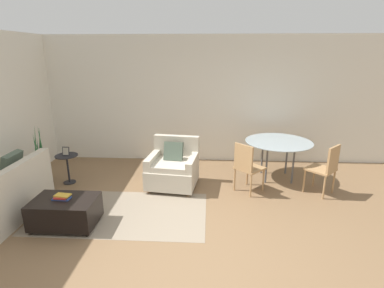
{
  "coord_description": "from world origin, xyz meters",
  "views": [
    {
      "loc": [
        0.19,
        -3.21,
        2.37
      ],
      "look_at": [
        -0.12,
        2.1,
        0.75
      ],
      "focal_mm": 28.0,
      "sensor_mm": 36.0,
      "label": 1
    }
  ],
  "objects": [
    {
      "name": "wall_back",
      "position": [
        0.0,
        3.35,
        1.38
      ],
      "size": [
        12.0,
        0.06,
        2.75
      ],
      "color": "silver",
      "rests_on": "ground_plane"
    },
    {
      "name": "dining_chair_near_left",
      "position": [
        0.86,
        1.68,
        0.52
      ],
      "size": [
        0.59,
        0.59,
        0.9
      ],
      "color": "tan",
      "rests_on": "ground_plane"
    },
    {
      "name": "ottoman",
      "position": [
        -1.82,
        0.45,
        0.22
      ],
      "size": [
        0.88,
        0.59,
        0.41
      ],
      "color": "black",
      "rests_on": "ground_plane"
    },
    {
      "name": "tv_remote_primary",
      "position": [
        -1.98,
        0.53,
        0.41
      ],
      "size": [
        0.1,
        0.14,
        0.01
      ],
      "color": "#333338",
      "rests_on": "ottoman"
    },
    {
      "name": "armchair",
      "position": [
        -0.45,
        1.88,
        0.35
      ],
      "size": [
        0.95,
        0.93,
        0.88
      ],
      "color": "beige",
      "rests_on": "ground_plane"
    },
    {
      "name": "dining_chair_near_right",
      "position": [
        2.2,
        1.68,
        0.52
      ],
      "size": [
        0.59,
        0.59,
        0.9
      ],
      "color": "tan",
      "rests_on": "ground_plane"
    },
    {
      "name": "ground_plane",
      "position": [
        0.0,
        0.0,
        0.0
      ],
      "size": [
        20.0,
        20.0,
        0.0
      ],
      "primitive_type": "plane",
      "color": "brown"
    },
    {
      "name": "area_rug",
      "position": [
        -1.14,
        0.85,
        0.0
      ],
      "size": [
        2.61,
        1.42,
        0.01
      ],
      "color": "gray",
      "rests_on": "ground_plane"
    },
    {
      "name": "potted_plant",
      "position": [
        -2.92,
        1.82,
        0.28
      ],
      "size": [
        0.34,
        0.34,
        1.13
      ],
      "color": "#333338",
      "rests_on": "ground_plane"
    },
    {
      "name": "side_table",
      "position": [
        -2.45,
        1.89,
        0.39
      ],
      "size": [
        0.41,
        0.41,
        0.55
      ],
      "color": "black",
      "rests_on": "ground_plane"
    },
    {
      "name": "dining_table",
      "position": [
        1.53,
        2.35,
        0.68
      ],
      "size": [
        1.26,
        1.26,
        0.75
      ],
      "color": "#99A8AD",
      "rests_on": "ground_plane"
    },
    {
      "name": "book_stack",
      "position": [
        -1.85,
        0.47,
        0.44
      ],
      "size": [
        0.25,
        0.16,
        0.06
      ],
      "color": "#2D478C",
      "rests_on": "ottoman"
    },
    {
      "name": "picture_frame",
      "position": [
        -2.45,
        1.89,
        0.63
      ],
      "size": [
        0.13,
        0.06,
        0.16
      ],
      "color": "black",
      "rests_on": "side_table"
    }
  ]
}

